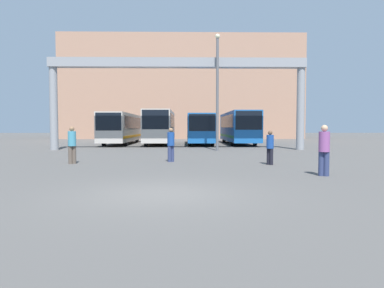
{
  "coord_description": "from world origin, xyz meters",
  "views": [
    {
      "loc": [
        0.66,
        -8.88,
        1.73
      ],
      "look_at": [
        1.14,
        20.56,
        0.3
      ],
      "focal_mm": 32.0,
      "sensor_mm": 36.0,
      "label": 1
    }
  ],
  "objects": [
    {
      "name": "bus_slot_3",
      "position": [
        6.04,
        26.64,
        1.87
      ],
      "size": [
        2.54,
        12.2,
        3.26
      ],
      "color": "#1959A5",
      "rests_on": "ground"
    },
    {
      "name": "overhead_gantry",
      "position": [
        0.0,
        17.44,
        5.62
      ],
      "size": [
        19.54,
        0.8,
        6.99
      ],
      "color": "gray",
      "rests_on": "ground"
    },
    {
      "name": "pedestrian_mid_right",
      "position": [
        5.56,
        3.18,
        0.97
      ],
      "size": [
        0.38,
        0.38,
        1.82
      ],
      "rotation": [
        0.0,
        0.0,
        2.69
      ],
      "color": "navy",
      "rests_on": "ground"
    },
    {
      "name": "bus_slot_2",
      "position": [
        2.01,
        25.85,
        1.73
      ],
      "size": [
        2.52,
        10.62,
        2.99
      ],
      "color": "#1959A5",
      "rests_on": "ground"
    },
    {
      "name": "pedestrian_near_right",
      "position": [
        4.53,
        6.86,
        0.84
      ],
      "size": [
        0.33,
        0.33,
        1.59
      ],
      "rotation": [
        0.0,
        0.0,
        2.31
      ],
      "color": "black",
      "rests_on": "ground"
    },
    {
      "name": "ground_plane",
      "position": [
        0.0,
        0.0,
        0.0
      ],
      "size": [
        200.0,
        200.0,
        0.0
      ],
      "primitive_type": "plane",
      "color": "#514F4C"
    },
    {
      "name": "pedestrian_far_center",
      "position": [
        -4.78,
        7.43,
        0.95
      ],
      "size": [
        0.37,
        0.37,
        1.78
      ],
      "rotation": [
        0.0,
        0.0,
        0.47
      ],
      "color": "brown",
      "rests_on": "ground"
    },
    {
      "name": "bus_slot_1",
      "position": [
        -2.01,
        26.13,
        1.92
      ],
      "size": [
        2.54,
        11.18,
        3.35
      ],
      "color": "beige",
      "rests_on": "ground"
    },
    {
      "name": "bus_slot_0",
      "position": [
        -6.04,
        26.73,
        1.79
      ],
      "size": [
        2.44,
        12.38,
        3.1
      ],
      "color": "beige",
      "rests_on": "ground"
    },
    {
      "name": "lamp_post",
      "position": [
        2.95,
        16.57,
        4.67
      ],
      "size": [
        0.36,
        0.36,
        8.61
      ],
      "color": "#595B60",
      "rests_on": "ground"
    },
    {
      "name": "pedestrian_mid_left",
      "position": [
        -0.13,
        8.31,
        0.91
      ],
      "size": [
        0.36,
        0.36,
        1.71
      ],
      "rotation": [
        0.0,
        0.0,
        3.76
      ],
      "color": "navy",
      "rests_on": "ground"
    },
    {
      "name": "building_backdrop",
      "position": [
        0.0,
        48.0,
        7.87
      ],
      "size": [
        36.95,
        12.0,
        15.73
      ],
      "color": "tan",
      "rests_on": "ground"
    }
  ]
}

